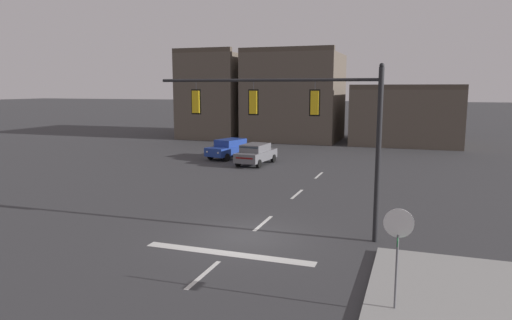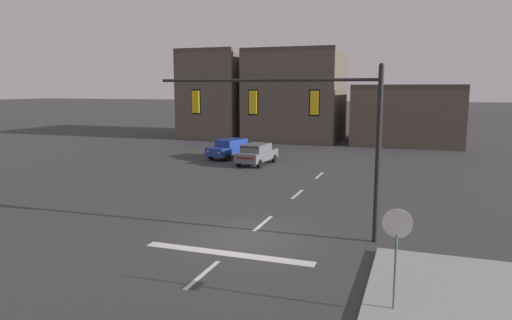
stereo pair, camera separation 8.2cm
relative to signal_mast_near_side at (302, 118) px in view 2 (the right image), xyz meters
The scene contains 9 objects.
ground_plane 5.18m from the signal_mast_near_side, 155.44° to the right, with size 400.00×400.00×0.00m, color #353538.
sidewalk_near_corner 8.75m from the signal_mast_near_side, 41.24° to the right, with size 5.00×8.00×0.15m, color gray.
stop_bar_paint 5.86m from the signal_mast_near_side, 124.08° to the right, with size 6.40×0.50×0.01m, color silver.
lane_centreline 5.22m from the signal_mast_near_side, 150.56° to the left, with size 0.16×26.40×0.01m.
signal_mast_near_side is the anchor object (origin of this frame).
stop_sign 7.27m from the signal_mast_near_side, 55.10° to the right, with size 0.76×0.64×2.83m.
car_lot_nearside 21.54m from the signal_mast_near_side, 120.12° to the left, with size 2.94×4.73×1.61m.
car_lot_middle 18.09m from the signal_mast_near_side, 115.09° to the left, with size 2.20×4.56×1.61m.
building_row 36.55m from the signal_mast_near_side, 104.95° to the left, with size 30.68×13.89×10.25m.
Camera 2 is at (6.27, -16.68, 5.85)m, focal length 32.69 mm.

